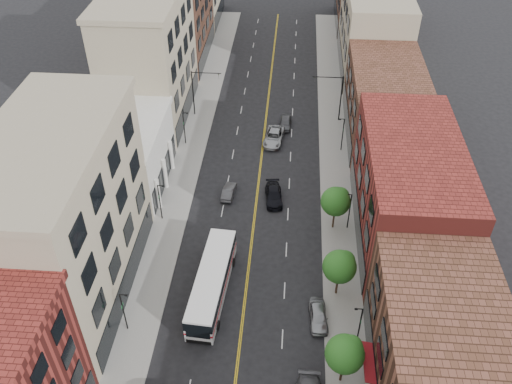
% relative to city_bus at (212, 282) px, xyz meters
% --- Properties ---
extents(sidewalk_left, '(4.00, 110.00, 0.15)m').
position_rel_city_bus_xyz_m(sidewalk_left, '(-6.62, 22.00, -1.81)').
color(sidewalk_left, gray).
rests_on(sidewalk_left, ground).
extents(sidewalk_right, '(4.00, 110.00, 0.15)m').
position_rel_city_bus_xyz_m(sidewalk_right, '(13.38, 22.00, -1.81)').
color(sidewalk_right, gray).
rests_on(sidewalk_right, ground).
extents(bldg_l_tanoffice, '(10.00, 22.00, 18.00)m').
position_rel_city_bus_xyz_m(bldg_l_tanoffice, '(-13.62, -0.00, 7.11)').
color(bldg_l_tanoffice, gray).
rests_on(bldg_l_tanoffice, ground).
extents(bldg_l_white, '(10.00, 14.00, 8.00)m').
position_rel_city_bus_xyz_m(bldg_l_white, '(-13.62, 18.00, 2.11)').
color(bldg_l_white, silver).
rests_on(bldg_l_white, ground).
extents(bldg_l_far_a, '(10.00, 20.00, 18.00)m').
position_rel_city_bus_xyz_m(bldg_l_far_a, '(-13.62, 35.00, 7.11)').
color(bldg_l_far_a, gray).
rests_on(bldg_l_far_a, ground).
extents(bldg_l_far_b, '(10.00, 20.00, 15.00)m').
position_rel_city_bus_xyz_m(bldg_l_far_b, '(-13.62, 55.00, 5.61)').
color(bldg_l_far_b, '#553122').
rests_on(bldg_l_far_b, ground).
extents(bldg_r_mid, '(10.00, 22.00, 12.00)m').
position_rel_city_bus_xyz_m(bldg_r_mid, '(20.38, 11.00, 4.11)').
color(bldg_r_mid, maroon).
rests_on(bldg_r_mid, ground).
extents(bldg_r_far_a, '(10.00, 20.00, 10.00)m').
position_rel_city_bus_xyz_m(bldg_r_far_a, '(20.38, 32.00, 3.11)').
color(bldg_r_far_a, '#553122').
rests_on(bldg_r_far_a, ground).
extents(bldg_r_far_b, '(10.00, 22.00, 14.00)m').
position_rel_city_bus_xyz_m(bldg_r_far_b, '(20.38, 53.00, 5.11)').
color(bldg_r_far_b, gray).
rests_on(bldg_r_far_b, ground).
extents(tree_r_1, '(3.40, 3.40, 5.59)m').
position_rel_city_bus_xyz_m(tree_r_1, '(12.77, -8.93, 2.24)').
color(tree_r_1, black).
rests_on(tree_r_1, sidewalk_right).
extents(tree_r_2, '(3.40, 3.40, 5.59)m').
position_rel_city_bus_xyz_m(tree_r_2, '(12.77, 1.07, 2.24)').
color(tree_r_2, black).
rests_on(tree_r_2, sidewalk_right).
extents(tree_r_3, '(3.40, 3.40, 5.59)m').
position_rel_city_bus_xyz_m(tree_r_3, '(12.77, 11.07, 2.24)').
color(tree_r_3, black).
rests_on(tree_r_3, sidewalk_right).
extents(lamp_l_1, '(0.81, 0.55, 5.05)m').
position_rel_city_bus_xyz_m(lamp_l_1, '(-7.57, -5.00, 1.08)').
color(lamp_l_1, black).
rests_on(lamp_l_1, sidewalk_left).
extents(lamp_l_2, '(0.81, 0.55, 5.05)m').
position_rel_city_bus_xyz_m(lamp_l_2, '(-7.57, 11.00, 1.08)').
color(lamp_l_2, black).
rests_on(lamp_l_2, sidewalk_left).
extents(lamp_l_3, '(0.81, 0.55, 5.05)m').
position_rel_city_bus_xyz_m(lamp_l_3, '(-7.57, 27.00, 1.08)').
color(lamp_l_3, black).
rests_on(lamp_l_3, sidewalk_left).
extents(lamp_r_1, '(0.81, 0.55, 5.05)m').
position_rel_city_bus_xyz_m(lamp_r_1, '(14.33, -5.00, 1.08)').
color(lamp_r_1, black).
rests_on(lamp_r_1, sidewalk_right).
extents(lamp_r_2, '(0.81, 0.55, 5.05)m').
position_rel_city_bus_xyz_m(lamp_r_2, '(14.33, 11.00, 1.08)').
color(lamp_r_2, black).
rests_on(lamp_r_2, sidewalk_right).
extents(lamp_r_3, '(0.81, 0.55, 5.05)m').
position_rel_city_bus_xyz_m(lamp_r_3, '(14.33, 27.00, 1.08)').
color(lamp_r_3, black).
rests_on(lamp_r_3, sidewalk_right).
extents(signal_mast_left, '(4.49, 0.18, 7.20)m').
position_rel_city_bus_xyz_m(signal_mast_left, '(-6.89, 35.00, 2.76)').
color(signal_mast_left, black).
rests_on(signal_mast_left, sidewalk_left).
extents(signal_mast_right, '(4.49, 0.18, 7.20)m').
position_rel_city_bus_xyz_m(signal_mast_right, '(13.65, 35.00, 2.76)').
color(signal_mast_right, black).
rests_on(signal_mast_right, sidewalk_right).
extents(city_bus, '(3.72, 12.79, 3.25)m').
position_rel_city_bus_xyz_m(city_bus, '(0.00, 0.00, 0.00)').
color(city_bus, silver).
rests_on(city_bus, ground).
extents(car_parked_far, '(2.07, 4.44, 1.47)m').
position_rel_city_bus_xyz_m(car_parked_far, '(10.78, -2.58, -1.15)').
color(car_parked_far, gray).
rests_on(car_parked_far, ground).
extents(car_lane_behind, '(1.68, 3.96, 1.27)m').
position_rel_city_bus_xyz_m(car_lane_behind, '(-0.16, 16.04, -1.25)').
color(car_lane_behind, '#424246').
rests_on(car_lane_behind, ground).
extents(car_lane_a, '(2.60, 5.19, 1.45)m').
position_rel_city_bus_xyz_m(car_lane_a, '(5.51, 15.58, -1.17)').
color(car_lane_a, black).
rests_on(car_lane_a, ground).
extents(car_lane_b, '(3.21, 5.90, 1.57)m').
position_rel_city_bus_xyz_m(car_lane_b, '(4.88, 28.58, -1.10)').
color(car_lane_b, '#9B9EA2').
rests_on(car_lane_b, ground).
extents(car_lane_c, '(1.88, 4.27, 1.43)m').
position_rel_city_bus_xyz_m(car_lane_c, '(6.39, 32.65, -1.17)').
color(car_lane_c, '#4B4B50').
rests_on(car_lane_c, ground).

